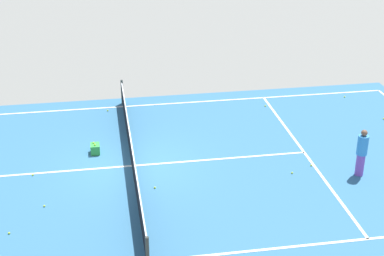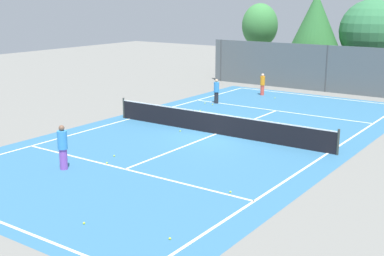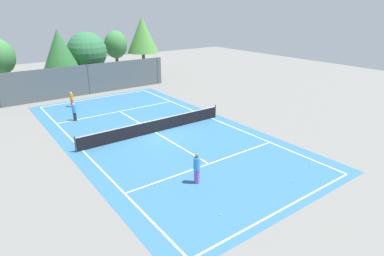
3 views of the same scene
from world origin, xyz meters
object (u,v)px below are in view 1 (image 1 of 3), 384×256
object	(u,v)px
tennis_ball_5	(155,188)
tennis_ball_1	(345,97)
tennis_ball_7	(33,175)
tennis_ball_10	(311,165)
tennis_ball_3	(9,233)
tennis_ball_8	(292,173)
tennis_ball_0	(44,206)
tennis_ball_13	(265,106)
tennis_ball_2	(384,119)
tennis_ball_4	(108,110)
player_1	(362,152)
ball_crate	(95,149)

from	to	relation	value
tennis_ball_5	tennis_ball_1	bearing A→B (deg)	-54.96
tennis_ball_7	tennis_ball_10	bearing A→B (deg)	-95.37
tennis_ball_3	tennis_ball_10	size ratio (longest dim) A/B	1.00
tennis_ball_1	tennis_ball_8	world-z (taller)	same
tennis_ball_0	tennis_ball_13	bearing A→B (deg)	-53.60
tennis_ball_10	tennis_ball_0	bearing A→B (deg)	97.26
tennis_ball_7	tennis_ball_8	distance (m)	8.99
tennis_ball_2	tennis_ball_4	distance (m)	11.73
player_1	tennis_ball_2	distance (m)	5.26
tennis_ball_2	tennis_ball_0	bearing A→B (deg)	108.53
tennis_ball_7	tennis_ball_8	world-z (taller)	same
tennis_ball_8	tennis_ball_3	bearing A→B (deg)	102.64
tennis_ball_10	tennis_ball_8	bearing A→B (deg)	116.14
tennis_ball_13	tennis_ball_4	bearing A→B (deg)	84.81
tennis_ball_1	tennis_ball_7	xyz separation A→B (m)	(-5.07, 13.51, 0.00)
tennis_ball_13	tennis_ball_1	bearing A→B (deg)	-83.45
ball_crate	tennis_ball_13	world-z (taller)	ball_crate
tennis_ball_0	tennis_ball_7	world-z (taller)	same
tennis_ball_5	tennis_ball_13	world-z (taller)	same
tennis_ball_10	tennis_ball_13	xyz separation A→B (m)	(5.54, 0.11, 0.00)
tennis_ball_4	tennis_ball_8	xyz separation A→B (m)	(-6.59, -6.15, 0.00)
player_1	ball_crate	size ratio (longest dim) A/B	3.80
tennis_ball_0	tennis_ball_1	distance (m)	14.83
tennis_ball_10	tennis_ball_7	bearing A→B (deg)	84.63
tennis_ball_7	tennis_ball_10	size ratio (longest dim) A/B	1.00
tennis_ball_4	tennis_ball_8	size ratio (longest dim) A/B	1.00
tennis_ball_0	tennis_ball_13	size ratio (longest dim) A/B	1.00
tennis_ball_10	tennis_ball_4	bearing A→B (deg)	48.57
tennis_ball_3	tennis_ball_5	world-z (taller)	same
tennis_ball_4	tennis_ball_8	world-z (taller)	same
tennis_ball_1	tennis_ball_3	distance (m)	16.30
tennis_ball_5	tennis_ball_7	distance (m)	4.36
ball_crate	tennis_ball_5	size ratio (longest dim) A/B	6.83
tennis_ball_1	tennis_ball_13	bearing A→B (deg)	96.55
player_1	tennis_ball_8	world-z (taller)	player_1
ball_crate	tennis_ball_13	distance (m)	8.16
tennis_ball_7	tennis_ball_8	size ratio (longest dim) A/B	1.00
tennis_ball_4	tennis_ball_7	bearing A→B (deg)	152.39
tennis_ball_13	tennis_ball_10	bearing A→B (deg)	-178.91
tennis_ball_2	tennis_ball_1	bearing A→B (deg)	13.78
ball_crate	tennis_ball_10	distance (m)	7.91
player_1	tennis_ball_10	distance (m)	1.85
tennis_ball_3	tennis_ball_4	bearing A→B (deg)	-19.97
tennis_ball_5	ball_crate	bearing A→B (deg)	33.36
tennis_ball_10	tennis_ball_2	bearing A→B (deg)	-52.41
ball_crate	tennis_ball_3	distance (m)	5.42
ball_crate	tennis_ball_3	bearing A→B (deg)	151.69
ball_crate	tennis_ball_0	xyz separation A→B (m)	(-3.44, 1.65, -0.15)
tennis_ball_8	tennis_ball_13	xyz separation A→B (m)	(5.96, -0.74, 0.00)
tennis_ball_7	tennis_ball_10	world-z (taller)	same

